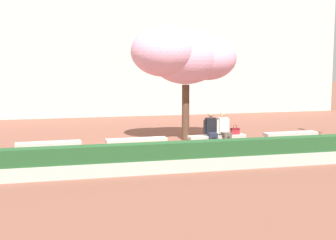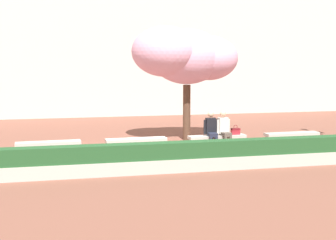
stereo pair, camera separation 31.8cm
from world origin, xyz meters
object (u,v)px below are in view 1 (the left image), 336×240
at_px(person_seated_left, 211,128).
at_px(handbag, 235,131).
at_px(cherry_tree_main, 184,55).
at_px(stone_bench_near_west, 49,146).
at_px(person_seated_right, 224,128).
at_px(stone_bench_east_end, 291,136).
at_px(stone_bench_near_east, 217,139).
at_px(stone_bench_center, 136,143).

relative_size(person_seated_left, handbag, 3.81).
xyz_separation_m(person_seated_left, cherry_tree_main, (-0.43, 1.93, 2.49)).
bearing_deg(stone_bench_near_west, person_seated_right, -0.52).
bearing_deg(handbag, stone_bench_near_west, -179.93).
bearing_deg(stone_bench_east_end, stone_bench_near_east, 180.00).
height_order(stone_bench_center, handbag, handbag).
bearing_deg(stone_bench_east_end, person_seated_left, -178.99).
relative_size(stone_bench_near_west, stone_bench_east_end, 1.00).
height_order(stone_bench_center, person_seated_right, person_seated_right).
bearing_deg(stone_bench_near_east, stone_bench_near_west, 180.00).
bearing_deg(stone_bench_center, cherry_tree_main, 41.19).
distance_m(stone_bench_near_east, person_seated_right, 0.45).
height_order(stone_bench_east_end, person_seated_left, person_seated_left).
distance_m(person_seated_left, handbag, 0.91).
bearing_deg(stone_bench_center, person_seated_right, -1.00).
bearing_deg(person_seated_right, cherry_tree_main, 114.70).
relative_size(stone_bench_near_west, stone_bench_near_east, 1.00).
distance_m(stone_bench_near_west, person_seated_right, 5.84).
bearing_deg(stone_bench_near_west, stone_bench_center, 0.00).
height_order(stone_bench_near_west, stone_bench_east_end, same).
relative_size(person_seated_right, cherry_tree_main, 0.30).
bearing_deg(handbag, person_seated_left, -176.13).
relative_size(stone_bench_near_east, stone_bench_east_end, 1.00).
xyz_separation_m(stone_bench_center, person_seated_left, (2.58, -0.05, 0.39)).
distance_m(stone_bench_near_east, handbag, 0.72).
distance_m(person_seated_left, person_seated_right, 0.45).
xyz_separation_m(stone_bench_near_east, stone_bench_east_end, (2.80, 0.00, 0.00)).
bearing_deg(handbag, cherry_tree_main, 125.41).
xyz_separation_m(stone_bench_near_west, stone_bench_near_east, (5.60, 0.00, 0.00)).
height_order(stone_bench_near_west, person_seated_right, person_seated_right).
height_order(person_seated_left, person_seated_right, same).
bearing_deg(cherry_tree_main, stone_bench_near_west, -159.22).
relative_size(stone_bench_center, stone_bench_near_east, 1.00).
height_order(person_seated_left, cherry_tree_main, cherry_tree_main).
bearing_deg(stone_bench_east_end, stone_bench_center, 180.00).
height_order(stone_bench_near_west, stone_bench_near_east, same).
height_order(handbag, cherry_tree_main, cherry_tree_main).
height_order(stone_bench_east_end, cherry_tree_main, cherry_tree_main).
bearing_deg(stone_bench_near_west, person_seated_left, -0.57).
xyz_separation_m(stone_bench_east_end, person_seated_left, (-3.03, -0.05, 0.39)).
xyz_separation_m(stone_bench_near_west, stone_bench_east_end, (8.40, 0.00, 0.00)).
bearing_deg(cherry_tree_main, stone_bench_near_east, -70.68).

